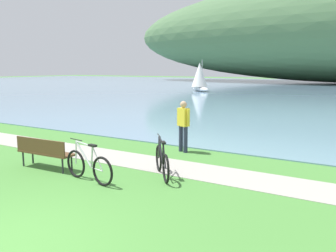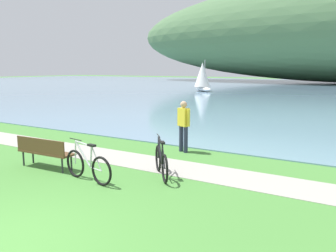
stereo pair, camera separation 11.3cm
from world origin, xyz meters
name	(u,v)px [view 1 (the left image)]	position (x,y,z in m)	size (l,w,h in m)	color
shoreline_path	(171,167)	(0.00, 5.40, 0.01)	(60.00, 1.50, 0.01)	#A39E93
park_bench_near_camera	(44,151)	(-2.91, 3.38, 0.52)	(1.82, 0.56, 0.88)	brown
bicycle_leaning_near_bench	(162,162)	(0.27, 4.48, 0.40)	(1.24, 1.35, 1.01)	black
bicycle_beside_path	(89,166)	(-1.07, 3.20, 0.40)	(1.76, 0.32, 1.01)	black
person_at_shoreline	(183,123)	(-0.60, 7.17, 0.98)	(0.58, 0.34, 1.71)	#282D47
sailboat_nearest_to_shore	(200,77)	(-13.79, 35.09, 1.77)	(3.11, 2.67, 3.68)	white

